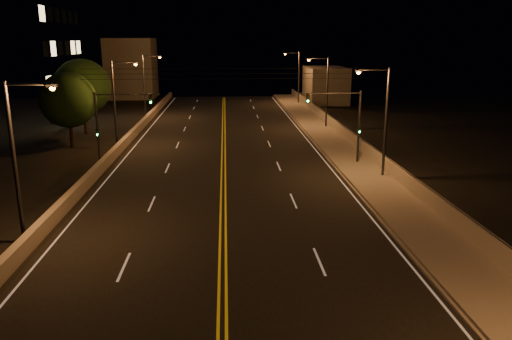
{
  "coord_description": "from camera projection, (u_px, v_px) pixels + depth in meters",
  "views": [
    {
      "loc": [
        0.24,
        -10.68,
        10.06
      ],
      "look_at": [
        2.0,
        18.0,
        2.5
      ],
      "focal_mm": 35.0,
      "sensor_mm": 36.0,
      "label": 1
    }
  ],
  "objects": [
    {
      "name": "jersey_barrier",
      "position": [
        72.0,
        196.0,
        31.49
      ],
      "size": [
        0.45,
        120.0,
        0.86
      ],
      "primitive_type": "cube",
      "color": "#A29587",
      "rests_on": "ground"
    },
    {
      "name": "lane_markings",
      "position": [
        223.0,
        200.0,
        32.09
      ],
      "size": [
        17.32,
        116.0,
        0.0
      ],
      "color": "silver",
      "rests_on": "road"
    },
    {
      "name": "parapet_rail",
      "position": [
        414.0,
        177.0,
        32.56
      ],
      "size": [
        0.06,
        120.0,
        0.06
      ],
      "primitive_type": "cylinder",
      "rotation": [
        1.57,
        0.0,
        0.0
      ],
      "color": "black",
      "rests_on": "parapet_wall"
    },
    {
      "name": "traffic_signal_left",
      "position": [
        110.0,
        121.0,
        38.92
      ],
      "size": [
        5.11,
        0.31,
        6.11
      ],
      "color": "#2D2D33",
      "rests_on": "ground"
    },
    {
      "name": "distant_building_right",
      "position": [
        325.0,
        85.0,
        80.91
      ],
      "size": [
        6.0,
        10.0,
        5.68
      ],
      "primitive_type": "cube",
      "color": "slate",
      "rests_on": "ground"
    },
    {
      "name": "overhead_wires",
      "position": [
        222.0,
        74.0,
        39.45
      ],
      "size": [
        22.0,
        0.03,
        0.83
      ],
      "color": "black"
    },
    {
      "name": "streetlight_6",
      "position": [
        146.0,
        82.0,
        64.0
      ],
      "size": [
        2.55,
        0.28,
        8.13
      ],
      "color": "#2D2D33",
      "rests_on": "ground"
    },
    {
      "name": "sidewalk",
      "position": [
        388.0,
        195.0,
        32.76
      ],
      "size": [
        3.6,
        120.0,
        0.3
      ],
      "primitive_type": "cube",
      "color": "gray",
      "rests_on": "ground"
    },
    {
      "name": "streetlight_2",
      "position": [
        325.0,
        87.0,
        56.48
      ],
      "size": [
        2.55,
        0.28,
        8.13
      ],
      "color": "#2D2D33",
      "rests_on": "ground"
    },
    {
      "name": "parapet_wall",
      "position": [
        413.0,
        185.0,
        32.7
      ],
      "size": [
        0.3,
        120.0,
        1.0
      ],
      "primitive_type": "cube",
      "color": "#A29587",
      "rests_on": "sidewalk"
    },
    {
      "name": "distant_building_left",
      "position": [
        132.0,
        68.0,
        86.82
      ],
      "size": [
        8.0,
        8.0,
        10.21
      ],
      "primitive_type": "cube",
      "color": "slate",
      "rests_on": "ground"
    },
    {
      "name": "streetlight_1",
      "position": [
        382.0,
        115.0,
        35.82
      ],
      "size": [
        2.55,
        0.28,
        8.13
      ],
      "color": "#2D2D33",
      "rests_on": "ground"
    },
    {
      "name": "road",
      "position": [
        223.0,
        200.0,
        32.16
      ],
      "size": [
        18.0,
        120.0,
        0.02
      ],
      "primitive_type": "cube",
      "color": "black",
      "rests_on": "ground"
    },
    {
      "name": "tree_0",
      "position": [
        68.0,
        100.0,
        47.02
      ],
      "size": [
        5.25,
        5.25,
        7.12
      ],
      "color": "black",
      "rests_on": "ground"
    },
    {
      "name": "streetlight_3",
      "position": [
        297.0,
        74.0,
        77.94
      ],
      "size": [
        2.55,
        0.28,
        8.13
      ],
      "color": "#2D2D33",
      "rests_on": "ground"
    },
    {
      "name": "streetlight_5",
      "position": [
        117.0,
        97.0,
        46.74
      ],
      "size": [
        2.55,
        0.28,
        8.13
      ],
      "color": "#2D2D33",
      "rests_on": "ground"
    },
    {
      "name": "tree_1",
      "position": [
        82.0,
        87.0,
        53.3
      ],
      "size": [
        5.95,
        5.95,
        8.07
      ],
      "color": "black",
      "rests_on": "ground"
    },
    {
      "name": "streetlight_4",
      "position": [
        19.0,
        151.0,
        24.44
      ],
      "size": [
        2.55,
        0.28,
        8.13
      ],
      "color": "#2D2D33",
      "rests_on": "ground"
    },
    {
      "name": "traffic_signal_right",
      "position": [
        347.0,
        119.0,
        40.04
      ],
      "size": [
        5.11,
        0.31,
        6.11
      ],
      "color": "#2D2D33",
      "rests_on": "ground"
    },
    {
      "name": "curb",
      "position": [
        360.0,
        196.0,
        32.67
      ],
      "size": [
        0.14,
        120.0,
        0.15
      ],
      "primitive_type": "cube",
      "color": "gray",
      "rests_on": "ground"
    }
  ]
}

